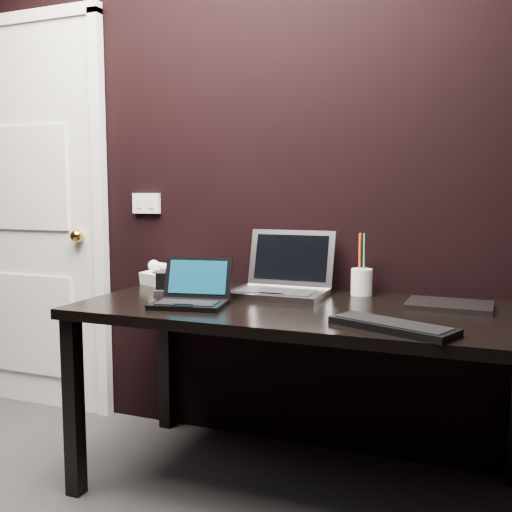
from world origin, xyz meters
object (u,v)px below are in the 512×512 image
at_px(desk_phone, 167,276).
at_px(pen_cup, 362,281).
at_px(silver_laptop, 282,283).
at_px(netbook, 191,296).
at_px(desk, 300,325).
at_px(closed_laptop, 449,305).
at_px(ext_keyboard, 392,326).
at_px(mobile_phone, 161,287).
at_px(door, 30,216).

bearing_deg(desk_phone, pen_cup, 3.87).
xyz_separation_m(silver_laptop, desk_phone, (-0.59, 0.05, -0.01)).
relative_size(desk_phone, pen_cup, 0.98).
relative_size(netbook, desk_phone, 1.20).
xyz_separation_m(desk, closed_laptop, (0.53, 0.15, 0.09)).
distance_m(desk, desk_phone, 0.78).
bearing_deg(silver_laptop, desk, -54.27).
height_order(desk, ext_keyboard, ext_keyboard).
bearing_deg(silver_laptop, closed_laptop, -3.69).
height_order(desk, mobile_phone, mobile_phone).
xyz_separation_m(silver_laptop, mobile_phone, (-0.48, -0.18, -0.02)).
bearing_deg(netbook, pen_cup, 38.93).
bearing_deg(desk, pen_cup, 60.94).
xyz_separation_m(ext_keyboard, desk_phone, (-1.11, 0.52, 0.03)).
bearing_deg(ext_keyboard, mobile_phone, 163.98).
bearing_deg(desk, ext_keyboard, -35.03).
xyz_separation_m(door, netbook, (1.26, -0.52, -0.27)).
bearing_deg(door, desk_phone, -7.64).
bearing_deg(closed_laptop, pen_cup, 156.20).
bearing_deg(desk, netbook, -159.77).
xyz_separation_m(desk, silver_laptop, (-0.14, 0.20, 0.13)).
height_order(netbook, desk_phone, netbook).
height_order(door, netbook, door).
bearing_deg(silver_laptop, pen_cup, 20.01).
relative_size(netbook, pen_cup, 1.18).
height_order(closed_laptop, desk_phone, desk_phone).
height_order(silver_laptop, pen_cup, silver_laptop).
distance_m(netbook, ext_keyboard, 0.79).
xyz_separation_m(door, pen_cup, (1.82, -0.06, -0.24)).
bearing_deg(desk_phone, mobile_phone, -65.69).
xyz_separation_m(netbook, closed_laptop, (0.93, 0.30, -0.03)).
bearing_deg(ext_keyboard, pen_cup, 109.78).
relative_size(ext_keyboard, desk_phone, 1.64).
height_order(door, ext_keyboard, door).
height_order(netbook, ext_keyboard, netbook).
distance_m(door, desk, 1.73).
relative_size(door, mobile_phone, 23.84).
relative_size(door, silver_laptop, 5.52).
bearing_deg(netbook, door, 157.50).
height_order(netbook, closed_laptop, netbook).
height_order(door, mobile_phone, door).
height_order(door, pen_cup, door).
height_order(desk, closed_laptop, closed_laptop).
distance_m(door, silver_laptop, 1.54).
xyz_separation_m(silver_laptop, pen_cup, (0.32, 0.12, 0.01)).
xyz_separation_m(ext_keyboard, closed_laptop, (0.15, 0.42, -0.00)).
relative_size(door, pen_cup, 8.13).
distance_m(netbook, closed_laptop, 0.97).
xyz_separation_m(desk, pen_cup, (0.17, 0.31, 0.14)).
xyz_separation_m(door, desk_phone, (0.92, -0.12, -0.26)).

